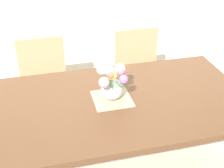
{
  "coord_description": "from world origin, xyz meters",
  "views": [
    {
      "loc": [
        -0.45,
        -1.71,
        1.96
      ],
      "look_at": [
        -0.02,
        0.02,
        0.9
      ],
      "focal_mm": 50.75,
      "sensor_mm": 36.0,
      "label": 1
    }
  ],
  "objects_px": {
    "dining_table": "(116,111)",
    "chair_left": "(44,81)",
    "chair_right": "(139,70)",
    "flower_vase": "(112,83)"
  },
  "relations": [
    {
      "from": "chair_right",
      "to": "chair_left",
      "type": "bearing_deg",
      "value": 0.0
    },
    {
      "from": "dining_table",
      "to": "chair_right",
      "type": "xyz_separation_m",
      "value": [
        0.45,
        0.84,
        -0.18
      ]
    },
    {
      "from": "chair_left",
      "to": "flower_vase",
      "type": "relative_size",
      "value": 3.35
    },
    {
      "from": "dining_table",
      "to": "chair_right",
      "type": "bearing_deg",
      "value": 61.73
    },
    {
      "from": "flower_vase",
      "to": "chair_left",
      "type": "bearing_deg",
      "value": 117.63
    },
    {
      "from": "dining_table",
      "to": "chair_left",
      "type": "height_order",
      "value": "chair_left"
    },
    {
      "from": "flower_vase",
      "to": "dining_table",
      "type": "bearing_deg",
      "value": -34.86
    },
    {
      "from": "dining_table",
      "to": "flower_vase",
      "type": "relative_size",
      "value": 6.76
    },
    {
      "from": "dining_table",
      "to": "chair_left",
      "type": "bearing_deg",
      "value": 118.27
    },
    {
      "from": "dining_table",
      "to": "chair_right",
      "type": "relative_size",
      "value": 2.02
    }
  ]
}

